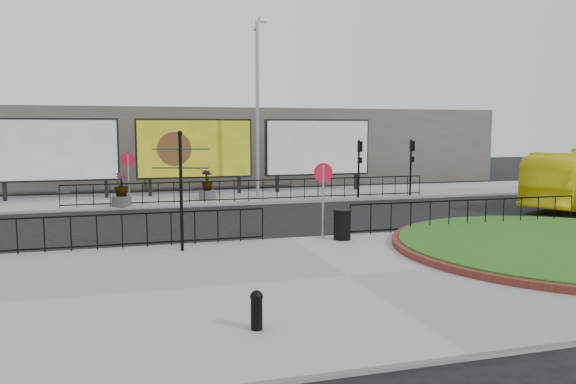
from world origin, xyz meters
name	(u,v)px	position (x,y,z in m)	size (l,w,h in m)	color
ground	(290,241)	(0.00, 0.00, 0.00)	(90.00, 90.00, 0.00)	black
pavement_near	(348,278)	(0.00, -5.00, 0.06)	(30.00, 10.00, 0.12)	gray
pavement_far	(226,197)	(0.00, 12.00, 0.06)	(44.00, 6.00, 0.12)	gray
brick_edge	(569,246)	(7.50, -4.00, 0.21)	(10.40, 10.40, 0.18)	maroon
grass_lawn	(569,245)	(7.50, -4.00, 0.23)	(10.00, 10.00, 0.22)	#164B14
railing_near_left	(97,232)	(-6.00, -0.30, 0.67)	(10.00, 0.10, 1.10)	black
railing_near_right	(468,214)	(6.50, -0.30, 0.67)	(9.00, 0.10, 1.10)	black
railing_far	(256,190)	(1.00, 9.30, 0.67)	(18.00, 0.10, 1.10)	black
speed_sign_far	(128,167)	(-5.00, 9.40, 1.92)	(0.64, 0.07, 2.47)	gray
speed_sign_near	(323,184)	(1.00, -0.40, 1.92)	(0.64, 0.07, 2.47)	gray
billboard_left	(55,150)	(-8.50, 12.97, 2.60)	(6.20, 0.31, 4.10)	black
billboard_mid	(195,149)	(-1.50, 12.97, 2.60)	(6.20, 0.31, 4.10)	black
billboard_right	(318,148)	(5.50, 12.97, 2.60)	(6.20, 0.31, 4.10)	black
lamp_post	(257,106)	(1.51, 11.00, 4.83)	(0.74, 0.18, 9.23)	gray
signal_pole_a	(359,160)	(6.50, 9.34, 2.10)	(0.22, 0.26, 3.00)	black
signal_pole_b	(411,159)	(9.50, 9.34, 2.10)	(0.22, 0.26, 3.00)	black
building_backdrop	(201,146)	(0.00, 22.00, 2.50)	(40.00, 10.00, 5.00)	#615B55
fingerpost_sign	(181,179)	(-3.60, -1.00, 2.24)	(1.63, 0.73, 3.51)	black
bollard	(257,308)	(-2.98, -7.98, 0.51)	(0.23, 0.23, 0.72)	black
litter_bin	(342,224)	(1.53, -0.78, 0.62)	(0.60, 0.60, 0.99)	black
planter_a	(121,193)	(-5.34, 9.40, 0.75)	(0.89, 0.89, 1.54)	#4C4C4F
planter_b	(207,187)	(-1.15, 11.00, 0.74)	(0.84, 0.84, 1.49)	#4C4C4F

